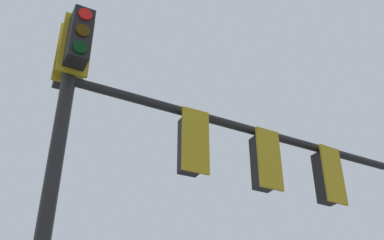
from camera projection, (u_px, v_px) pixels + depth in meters
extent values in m
cylinder|color=black|center=(251.00, 130.00, 7.76)|extent=(1.82, 5.91, 0.14)
cube|color=black|center=(68.00, 61.00, 7.04)|extent=(0.37, 0.37, 0.90)
cube|color=#B29319|center=(71.00, 54.00, 6.91)|extent=(0.16, 0.43, 1.04)
cylinder|color=red|center=(68.00, 51.00, 7.32)|extent=(0.08, 0.20, 0.20)
cylinder|color=#3C2703|center=(65.00, 67.00, 7.17)|extent=(0.08, 0.20, 0.20)
cylinder|color=black|center=(63.00, 83.00, 7.02)|extent=(0.08, 0.20, 0.20)
cube|color=black|center=(79.00, 37.00, 6.59)|extent=(0.37, 0.37, 0.90)
cube|color=#B29319|center=(76.00, 44.00, 6.71)|extent=(0.16, 0.43, 1.04)
cylinder|color=red|center=(85.00, 14.00, 6.61)|extent=(0.08, 0.20, 0.20)
cylinder|color=#3C2703|center=(83.00, 30.00, 6.46)|extent=(0.08, 0.20, 0.20)
cylinder|color=black|center=(80.00, 47.00, 6.31)|extent=(0.08, 0.20, 0.20)
cube|color=black|center=(191.00, 145.00, 7.03)|extent=(0.38, 0.38, 0.90)
cube|color=#B29319|center=(196.00, 140.00, 6.89)|extent=(0.17, 0.43, 1.04)
cylinder|color=red|center=(186.00, 132.00, 7.31)|extent=(0.09, 0.20, 0.20)
cylinder|color=#3C2703|center=(186.00, 149.00, 7.15)|extent=(0.09, 0.20, 0.20)
cylinder|color=black|center=(186.00, 167.00, 7.00)|extent=(0.09, 0.20, 0.20)
cube|color=black|center=(263.00, 162.00, 7.56)|extent=(0.37, 0.37, 0.90)
cube|color=#B29319|center=(269.00, 158.00, 7.43)|extent=(0.16, 0.43, 1.04)
cylinder|color=red|center=(256.00, 150.00, 7.84)|extent=(0.08, 0.20, 0.20)
cylinder|color=#3C2703|center=(257.00, 166.00, 7.68)|extent=(0.08, 0.20, 0.20)
cylinder|color=black|center=(259.00, 183.00, 7.53)|extent=(0.08, 0.20, 0.20)
cube|color=black|center=(326.00, 178.00, 8.09)|extent=(0.36, 0.36, 0.90)
cube|color=#B29319|center=(333.00, 174.00, 7.96)|extent=(0.14, 0.44, 1.04)
cylinder|color=red|center=(317.00, 166.00, 8.36)|extent=(0.08, 0.20, 0.20)
cylinder|color=#3C2703|center=(319.00, 181.00, 8.21)|extent=(0.08, 0.20, 0.20)
cylinder|color=black|center=(322.00, 197.00, 8.06)|extent=(0.08, 0.20, 0.20)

